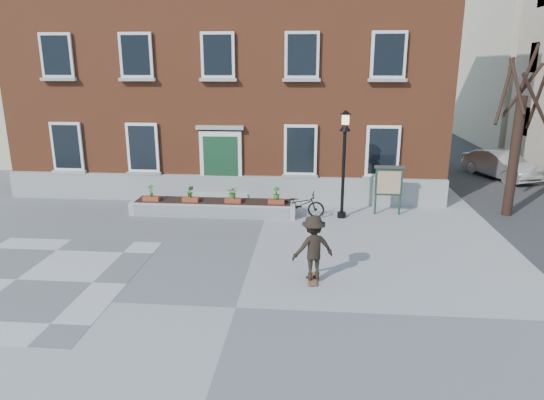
# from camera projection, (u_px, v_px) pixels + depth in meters

# --- Properties ---
(ground) EXTENTS (100.00, 100.00, 0.00)m
(ground) POSITION_uv_depth(u_px,v_px,m) (236.00, 308.00, 11.28)
(ground) COLOR gray
(ground) RESTS_ON ground
(checker_patch) EXTENTS (6.00, 6.00, 0.01)m
(checker_patch) POSITION_uv_depth(u_px,v_px,m) (16.00, 280.00, 12.74)
(checker_patch) COLOR slate
(checker_patch) RESTS_ON ground
(bicycle) EXTENTS (1.86, 0.79, 0.95)m
(bicycle) POSITION_uv_depth(u_px,v_px,m) (300.00, 204.00, 17.89)
(bicycle) COLOR black
(bicycle) RESTS_ON ground
(parked_car) EXTENTS (2.86, 4.35, 1.35)m
(parked_car) POSITION_uv_depth(u_px,v_px,m) (501.00, 165.00, 23.90)
(parked_car) COLOR silver
(parked_car) RESTS_ON ground
(brick_building) EXTENTS (18.40, 10.85, 12.60)m
(brick_building) POSITION_uv_depth(u_px,v_px,m) (238.00, 46.00, 23.14)
(brick_building) COLOR brown
(brick_building) RESTS_ON ground
(planter_assembly) EXTENTS (6.20, 1.12, 1.15)m
(planter_assembly) POSITION_uv_depth(u_px,v_px,m) (214.00, 206.00, 18.25)
(planter_assembly) COLOR #B6B6B1
(planter_assembly) RESTS_ON ground
(bare_tree) EXTENTS (1.83, 1.83, 6.16)m
(bare_tree) POSITION_uv_depth(u_px,v_px,m) (516.00, 141.00, 17.45)
(bare_tree) COLOR black
(bare_tree) RESTS_ON ground
(lamp_post) EXTENTS (0.40, 0.40, 3.93)m
(lamp_post) POSITION_uv_depth(u_px,v_px,m) (344.00, 149.00, 17.24)
(lamp_post) COLOR black
(lamp_post) RESTS_ON ground
(notice_board) EXTENTS (1.10, 0.16, 1.87)m
(notice_board) POSITION_uv_depth(u_px,v_px,m) (389.00, 182.00, 17.94)
(notice_board) COLOR #1A3423
(notice_board) RESTS_ON ground
(skateboarder) EXTENTS (1.26, 1.00, 1.78)m
(skateboarder) POSITION_uv_depth(u_px,v_px,m) (313.00, 248.00, 12.43)
(skateboarder) COLOR brown
(skateboarder) RESTS_ON ground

